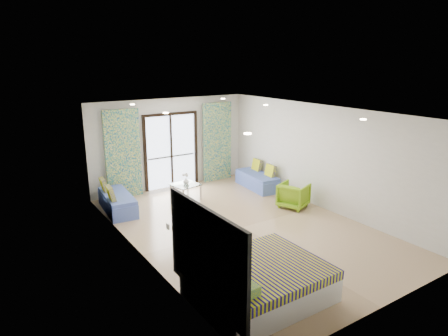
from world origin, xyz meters
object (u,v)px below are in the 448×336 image
bed (258,281)px  armchair (294,194)px  coffee_table (185,186)px  daybed_left (117,202)px  daybed_right (257,180)px

bed → armchair: (3.38, 2.80, 0.06)m
bed → coffee_table: coffee_table is taller
bed → armchair: bed is taller
armchair → coffee_table: bearing=23.0°
bed → daybed_left: daybed_left is taller
bed → daybed_right: 5.86m
daybed_right → coffee_table: bearing=179.4°
daybed_right → armchair: 1.84m
bed → daybed_right: size_ratio=1.26×
daybed_right → armchair: size_ratio=2.31×
coffee_table → armchair: (2.12, -2.08, -0.04)m
daybed_left → armchair: 4.62m
bed → armchair: bearing=39.7°
bed → armchair: size_ratio=2.91×
coffee_table → armchair: coffee_table is taller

